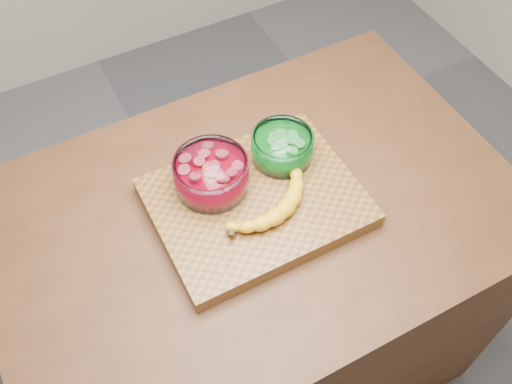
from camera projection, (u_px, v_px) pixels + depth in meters
name	position (u px, v px, depth m)	size (l,w,h in m)	color
ground	(256.00, 353.00, 2.01)	(3.50, 3.50, 0.00)	#5B5C60
counter	(256.00, 296.00, 1.65)	(1.20, 0.80, 0.90)	#472815
cutting_board	(256.00, 203.00, 1.27)	(0.45, 0.35, 0.04)	brown
bowl_red	(211.00, 174.00, 1.25)	(0.17, 0.17, 0.08)	white
bowl_green	(282.00, 147.00, 1.30)	(0.14, 0.14, 0.07)	white
banana	(266.00, 198.00, 1.23)	(0.26, 0.17, 0.04)	gold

